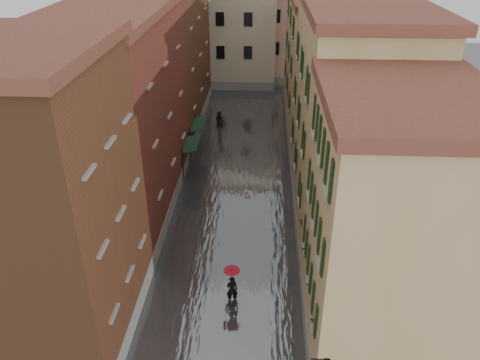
# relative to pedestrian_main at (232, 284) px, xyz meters

# --- Properties ---
(ground) EXTENTS (120.00, 120.00, 0.00)m
(ground) POSITION_rel_pedestrian_main_xyz_m (-0.45, -0.01, -1.20)
(ground) COLOR #525255
(ground) RESTS_ON ground
(floodwater) EXTENTS (10.00, 60.00, 0.20)m
(floodwater) POSITION_rel_pedestrian_main_xyz_m (-0.45, 12.99, -1.10)
(floodwater) COLOR #4C5054
(floodwater) RESTS_ON ground
(building_left_near) EXTENTS (6.00, 8.00, 13.00)m
(building_left_near) POSITION_rel_pedestrian_main_xyz_m (-7.45, -2.01, 5.30)
(building_left_near) COLOR brown
(building_left_near) RESTS_ON ground
(building_left_mid) EXTENTS (6.00, 14.00, 12.50)m
(building_left_mid) POSITION_rel_pedestrian_main_xyz_m (-7.45, 8.99, 5.05)
(building_left_mid) COLOR maroon
(building_left_mid) RESTS_ON ground
(building_left_far) EXTENTS (6.00, 16.00, 14.00)m
(building_left_far) POSITION_rel_pedestrian_main_xyz_m (-7.45, 23.99, 5.80)
(building_left_far) COLOR brown
(building_left_far) RESTS_ON ground
(building_right_near) EXTENTS (6.00, 8.00, 11.50)m
(building_right_near) POSITION_rel_pedestrian_main_xyz_m (6.55, -2.01, 4.55)
(building_right_near) COLOR #9F8A52
(building_right_near) RESTS_ON ground
(building_right_mid) EXTENTS (6.00, 14.00, 13.00)m
(building_right_mid) POSITION_rel_pedestrian_main_xyz_m (6.55, 8.99, 5.30)
(building_right_mid) COLOR tan
(building_right_mid) RESTS_ON ground
(building_right_far) EXTENTS (6.00, 16.00, 11.50)m
(building_right_far) POSITION_rel_pedestrian_main_xyz_m (6.55, 23.99, 4.55)
(building_right_far) COLOR #9F8A52
(building_right_far) RESTS_ON ground
(building_end_cream) EXTENTS (12.00, 9.00, 13.00)m
(building_end_cream) POSITION_rel_pedestrian_main_xyz_m (-3.45, 37.99, 5.30)
(building_end_cream) COLOR beige
(building_end_cream) RESTS_ON ground
(building_end_pink) EXTENTS (10.00, 9.00, 12.00)m
(building_end_pink) POSITION_rel_pedestrian_main_xyz_m (5.55, 39.99, 4.80)
(building_end_pink) COLOR #D0A492
(building_end_pink) RESTS_ON ground
(awning_near) EXTENTS (1.09, 3.10, 2.80)m
(awning_near) POSITION_rel_pedestrian_main_xyz_m (-3.93, 13.72, 1.27)
(awning_near) COLOR #163322
(awning_near) RESTS_ON ground
(awning_far) EXTENTS (1.09, 3.31, 2.80)m
(awning_far) POSITION_rel_pedestrian_main_xyz_m (-3.93, 17.63, 1.28)
(awning_far) COLOR #163322
(awning_far) RESTS_ON ground
(window_planters) EXTENTS (0.59, 7.80, 0.84)m
(window_planters) POSITION_rel_pedestrian_main_xyz_m (3.67, -0.87, 2.31)
(window_planters) COLOR maroon
(window_planters) RESTS_ON ground
(pedestrian_main) EXTENTS (0.85, 0.85, 2.06)m
(pedestrian_main) POSITION_rel_pedestrian_main_xyz_m (0.00, 0.00, 0.00)
(pedestrian_main) COLOR black
(pedestrian_main) RESTS_ON ground
(pedestrian_far) EXTENTS (1.02, 0.87, 1.85)m
(pedestrian_far) POSITION_rel_pedestrian_main_xyz_m (-2.62, 22.29, -0.27)
(pedestrian_far) COLOR black
(pedestrian_far) RESTS_ON ground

